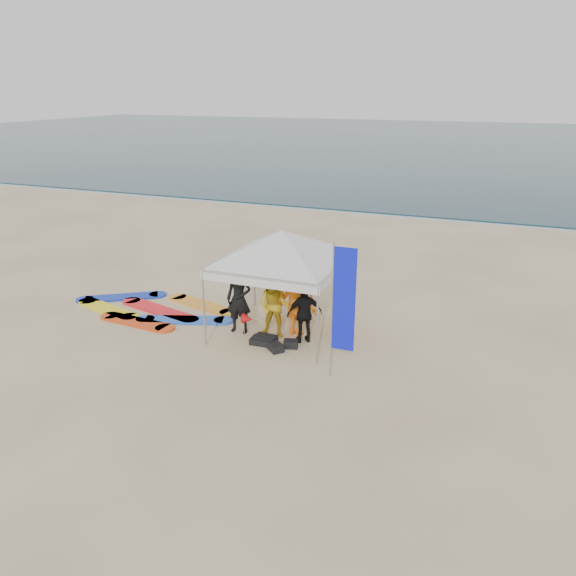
# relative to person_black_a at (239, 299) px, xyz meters

# --- Properties ---
(ground) EXTENTS (120.00, 120.00, 0.00)m
(ground) POSITION_rel_person_black_a_xyz_m (0.27, -1.98, -0.94)
(ground) COLOR beige
(ground) RESTS_ON ground
(ocean) EXTENTS (160.00, 84.00, 0.08)m
(ocean) POSITION_rel_person_black_a_xyz_m (0.27, 58.02, -0.90)
(ocean) COLOR #0C2633
(ocean) RESTS_ON ground
(shoreline_foam) EXTENTS (160.00, 1.20, 0.01)m
(shoreline_foam) POSITION_rel_person_black_a_xyz_m (0.27, 16.22, -0.94)
(shoreline_foam) COLOR silver
(shoreline_foam) RESTS_ON ground
(person_black_a) EXTENTS (0.72, 0.50, 1.89)m
(person_black_a) POSITION_rel_person_black_a_xyz_m (0.00, 0.00, 0.00)
(person_black_a) COLOR black
(person_black_a) RESTS_ON ground
(person_yellow) EXTENTS (0.89, 0.72, 1.72)m
(person_yellow) POSITION_rel_person_black_a_xyz_m (0.99, 0.06, -0.08)
(person_yellow) COLOR gold
(person_yellow) RESTS_ON ground
(person_orange_a) EXTENTS (1.30, 0.88, 1.87)m
(person_orange_a) POSITION_rel_person_black_a_xyz_m (1.50, 0.42, -0.01)
(person_orange_a) COLOR orange
(person_orange_a) RESTS_ON ground
(person_black_b) EXTENTS (0.98, 0.83, 1.57)m
(person_black_b) POSITION_rel_person_black_a_xyz_m (1.85, 0.04, -0.16)
(person_black_b) COLOR black
(person_black_b) RESTS_ON ground
(person_orange_b) EXTENTS (0.92, 0.70, 1.69)m
(person_orange_b) POSITION_rel_person_black_a_xyz_m (1.14, 1.47, -0.10)
(person_orange_b) COLOR orange
(person_orange_b) RESTS_ON ground
(person_seated) EXTENTS (0.34, 0.88, 0.94)m
(person_seated) POSITION_rel_person_black_a_xyz_m (2.55, 0.70, -0.48)
(person_seated) COLOR #EF4A15
(person_seated) RESTS_ON ground
(canopy_tent) EXTENTS (4.26, 4.26, 3.22)m
(canopy_tent) POSITION_rel_person_black_a_xyz_m (1.05, 0.44, 1.86)
(canopy_tent) COLOR #A5A5A8
(canopy_tent) RESTS_ON ground
(feather_flag) EXTENTS (0.54, 0.04, 3.19)m
(feather_flag) POSITION_rel_person_black_a_xyz_m (3.27, -1.48, 0.93)
(feather_flag) COLOR #A5A5A8
(feather_flag) RESTS_ON ground
(marker_pennant) EXTENTS (0.28, 0.28, 0.64)m
(marker_pennant) POSITION_rel_person_black_a_xyz_m (0.34, -0.19, -0.45)
(marker_pennant) COLOR #A5A5A8
(marker_pennant) RESTS_ON ground
(gear_pile) EXTENTS (1.28, 0.74, 0.22)m
(gear_pile) POSITION_rel_person_black_a_xyz_m (1.11, -0.51, -0.85)
(gear_pile) COLOR black
(gear_pile) RESTS_ON ground
(surfboard_spread) EXTENTS (5.00, 2.73, 0.07)m
(surfboard_spread) POSITION_rel_person_black_a_xyz_m (-3.05, 0.35, -0.91)
(surfboard_spread) COLOR #E34413
(surfboard_spread) RESTS_ON ground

